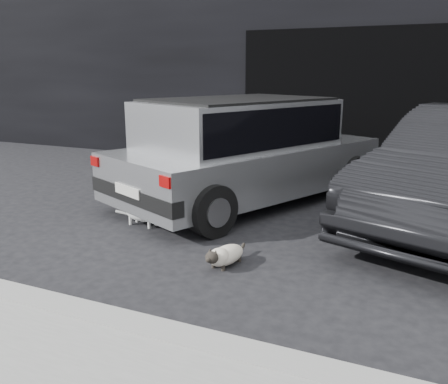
% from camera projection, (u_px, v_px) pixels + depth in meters
% --- Properties ---
extents(ground, '(80.00, 80.00, 0.00)m').
position_uv_depth(ground, '(202.00, 221.00, 5.96)').
color(ground, black).
rests_on(ground, ground).
extents(building_facade, '(34.00, 4.00, 5.00)m').
position_uv_depth(building_facade, '(367.00, 39.00, 10.25)').
color(building_facade, black).
rests_on(building_facade, ground).
extents(garage_opening, '(4.00, 0.10, 2.60)m').
position_uv_depth(garage_opening, '(347.00, 101.00, 8.77)').
color(garage_opening, black).
rests_on(garage_opening, ground).
extents(curb, '(18.00, 0.25, 0.12)m').
position_uv_depth(curb, '(162.00, 336.00, 3.25)').
color(curb, gray).
rests_on(curb, ground).
extents(silver_hatchback, '(3.26, 4.37, 1.47)m').
position_uv_depth(silver_hatchback, '(244.00, 146.00, 6.68)').
color(silver_hatchback, '#AFB1B4').
rests_on(silver_hatchback, ground).
extents(cat_siamese, '(0.32, 0.68, 0.24)m').
position_uv_depth(cat_siamese, '(224.00, 256.00, 4.55)').
color(cat_siamese, beige).
rests_on(cat_siamese, ground).
extents(cat_white, '(0.73, 0.29, 0.34)m').
position_uv_depth(cat_white, '(145.00, 212.00, 5.74)').
color(cat_white, white).
rests_on(cat_white, ground).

